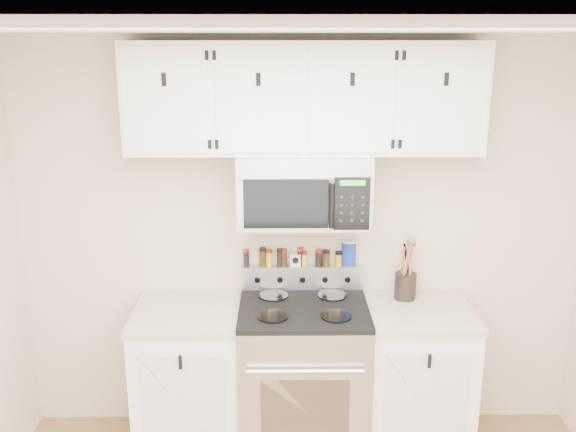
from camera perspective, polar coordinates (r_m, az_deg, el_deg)
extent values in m
cube|color=beige|center=(4.00, 1.28, -2.23)|extent=(3.50, 0.01, 2.50)
cube|color=white|center=(2.06, 3.07, 15.93)|extent=(3.50, 3.50, 0.01)
cube|color=#B7B7BA|center=(4.03, 1.35, -14.40)|extent=(0.76, 0.65, 0.92)
cube|color=black|center=(3.77, 1.52, -16.94)|extent=(0.50, 0.02, 0.40)
cube|color=black|center=(3.82, 1.40, -8.22)|extent=(0.76, 0.65, 0.03)
cube|color=#B7B7BA|center=(4.04, 1.27, -5.41)|extent=(0.76, 0.08, 0.15)
cylinder|color=black|center=(3.67, -1.36, -8.91)|extent=(0.18, 0.18, 0.01)
cylinder|color=black|center=(3.68, 4.32, -8.86)|extent=(0.18, 0.18, 0.01)
cylinder|color=black|center=(3.94, -1.31, -7.08)|extent=(0.18, 0.18, 0.01)
cylinder|color=black|center=(3.96, 3.96, -7.05)|extent=(0.18, 0.18, 0.01)
cube|color=white|center=(4.10, -8.65, -14.36)|extent=(0.62, 0.60, 0.88)
cube|color=tan|center=(3.89, -8.94, -8.49)|extent=(0.64, 0.62, 0.04)
cube|color=white|center=(4.14, 11.22, -14.15)|extent=(0.62, 0.60, 0.88)
cube|color=tan|center=(3.94, 11.58, -8.34)|extent=(0.64, 0.62, 0.04)
cube|color=#9E9EA3|center=(3.72, 1.40, 2.46)|extent=(0.76, 0.38, 0.42)
cube|color=#B7B7BA|center=(3.49, 1.53, 4.43)|extent=(0.73, 0.01, 0.08)
cube|color=black|center=(3.54, -0.19, 1.08)|extent=(0.47, 0.01, 0.28)
cube|color=black|center=(3.56, 5.70, 1.09)|extent=(0.20, 0.01, 0.30)
cylinder|color=black|center=(3.51, 3.91, 0.94)|extent=(0.03, 0.03, 0.26)
cube|color=white|center=(3.66, 1.44, 10.49)|extent=(2.00, 0.33, 0.62)
cube|color=white|center=(3.54, -10.86, 10.04)|extent=(0.46, 0.01, 0.57)
cube|color=black|center=(3.53, -10.98, 11.83)|extent=(0.02, 0.01, 0.07)
cube|color=white|center=(3.49, -2.63, 10.22)|extent=(0.46, 0.01, 0.57)
cube|color=black|center=(3.47, -2.66, 12.04)|extent=(0.03, 0.01, 0.07)
cube|color=white|center=(3.51, 5.69, 10.19)|extent=(0.46, 0.01, 0.57)
cube|color=black|center=(3.49, 5.76, 12.00)|extent=(0.03, 0.01, 0.07)
cube|color=white|center=(3.60, 13.76, 9.96)|extent=(0.46, 0.01, 0.57)
cube|color=black|center=(3.58, 13.91, 11.72)|extent=(0.02, 0.01, 0.07)
cylinder|color=black|center=(4.02, 10.38, -6.14)|extent=(0.13, 0.13, 0.16)
cylinder|color=#975A37|center=(3.98, 10.47, -4.46)|extent=(0.02, 0.02, 0.31)
cylinder|color=#975A37|center=(3.97, 10.82, -4.36)|extent=(0.02, 0.02, 0.33)
cylinder|color=#975A37|center=(3.99, 10.13, -4.55)|extent=(0.02, 0.02, 0.29)
cylinder|color=black|center=(4.00, 10.57, -4.42)|extent=(0.02, 0.02, 0.30)
cylinder|color=#975A37|center=(3.96, 10.38, -4.49)|extent=(0.02, 0.02, 0.32)
cube|color=white|center=(4.00, 0.65, -3.90)|extent=(0.07, 0.06, 0.08)
cylinder|color=#16329B|center=(4.01, 5.44, -3.35)|extent=(0.09, 0.09, 0.15)
cylinder|color=white|center=(3.98, 5.47, -2.22)|extent=(0.09, 0.09, 0.01)
cylinder|color=black|center=(4.01, -3.74, -3.82)|extent=(0.04, 0.04, 0.09)
cylinder|color=maroon|center=(3.99, -3.75, -3.10)|extent=(0.04, 0.04, 0.02)
cylinder|color=#3D270E|center=(4.00, -2.26, -3.75)|extent=(0.04, 0.04, 0.10)
cylinder|color=black|center=(3.98, -2.27, -2.97)|extent=(0.04, 0.04, 0.02)
cylinder|color=gold|center=(4.00, -1.69, -3.84)|extent=(0.04, 0.04, 0.09)
cylinder|color=#9D160C|center=(3.98, -1.69, -3.15)|extent=(0.04, 0.04, 0.02)
cylinder|color=black|center=(4.00, -0.71, -3.80)|extent=(0.04, 0.04, 0.09)
cylinder|color=black|center=(3.98, -0.71, -3.07)|extent=(0.04, 0.04, 0.02)
cylinder|color=#39200D|center=(4.00, -0.36, -3.82)|extent=(0.04, 0.04, 0.09)
cylinder|color=#AD0D1D|center=(3.98, -0.36, -3.10)|extent=(0.04, 0.04, 0.02)
cylinder|color=black|center=(4.00, 1.12, -3.75)|extent=(0.04, 0.04, 0.10)
cylinder|color=#AA1E0D|center=(3.98, 1.12, -2.97)|extent=(0.04, 0.04, 0.02)
cylinder|color=yellow|center=(4.01, 1.45, -3.93)|extent=(0.04, 0.04, 0.07)
cylinder|color=#A00C16|center=(3.99, 1.45, -3.33)|extent=(0.04, 0.04, 0.02)
cylinder|color=black|center=(4.01, 2.75, -3.82)|extent=(0.04, 0.04, 0.09)
cylinder|color=#AF0D1B|center=(3.99, 2.76, -3.12)|extent=(0.04, 0.04, 0.02)
cylinder|color=#452810|center=(4.01, 3.41, -3.85)|extent=(0.04, 0.04, 0.08)
cylinder|color=black|center=(3.99, 3.43, -3.18)|extent=(0.04, 0.04, 0.02)
cylinder|color=gold|center=(4.02, 4.52, -3.90)|extent=(0.04, 0.04, 0.07)
cylinder|color=black|center=(4.00, 4.53, -3.29)|extent=(0.04, 0.04, 0.02)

